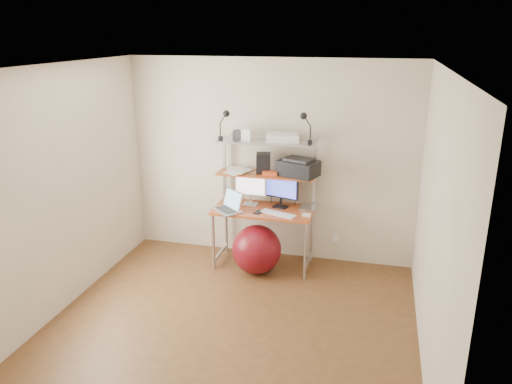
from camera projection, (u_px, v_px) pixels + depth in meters
The scene contains 20 objects.
room at pixel (227, 209), 4.54m from camera, with size 3.60×3.60×3.60m.
computer_desk at pixel (265, 190), 6.01m from camera, with size 1.20×0.60×1.57m.
wall_outlet at pixel (335, 238), 6.28m from camera, with size 0.08×0.01×0.12m, color silver.
monitor_silver at pixel (251, 186), 6.11m from camera, with size 0.40×0.14×0.44m.
monitor_black at pixel (281, 189), 6.03m from camera, with size 0.45×0.18×0.46m.
laptop at pixel (229, 206), 5.96m from camera, with size 0.45×0.45×0.31m.
keyboard at pixel (278, 214), 5.85m from camera, with size 0.43×0.12×0.01m, color silver.
mouse at pixel (306, 215), 5.79m from camera, with size 0.10×0.06×0.03m, color silver.
mac_mini at pixel (309, 208), 5.99m from camera, with size 0.22×0.22×0.04m, color #B5B5BA.
phone at pixel (258, 212), 5.90m from camera, with size 0.07×0.13×0.01m, color black.
printer at pixel (298, 168), 5.89m from camera, with size 0.53×0.44×0.21m.
nas_cube at pixel (263, 163), 6.01m from camera, with size 0.17×0.17×0.24m, color black.
red_box at pixel (270, 173), 5.94m from camera, with size 0.18×0.12×0.05m, color #CE4A20.
scanner at pixel (283, 137), 5.86m from camera, with size 0.41×0.31×0.10m.
box_white at pixel (247, 135), 5.90m from camera, with size 0.12×0.10×0.14m, color silver.
box_grey at pixel (238, 135), 5.98m from camera, with size 0.10×0.10×0.10m, color #2C2D2F.
clip_lamp_left at pixel (225, 118), 5.83m from camera, with size 0.14×0.08×0.36m.
clip_lamp_right at pixel (305, 121), 5.66m from camera, with size 0.14×0.08×0.36m.
exercise_ball at pixel (257, 249), 5.97m from camera, with size 0.59×0.59×0.59m, color maroon.
paper_stack at pixel (237, 170), 6.09m from camera, with size 0.36×0.42×0.02m.
Camera 1 is at (1.30, -4.07, 2.80)m, focal length 35.00 mm.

